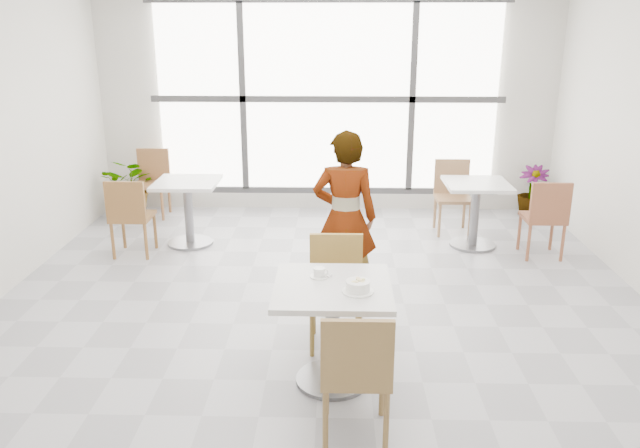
{
  "coord_description": "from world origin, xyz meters",
  "views": [
    {
      "loc": [
        0.11,
        -4.79,
        2.46
      ],
      "look_at": [
        0.0,
        -0.3,
        1.0
      ],
      "focal_mm": 35.05,
      "sensor_mm": 36.0,
      "label": 1
    }
  ],
  "objects_px": {
    "chair_far": "(336,283)",
    "bg_table_left": "(188,203)",
    "bg_chair_left_far": "(152,178)",
    "bg_table_right": "(475,205)",
    "person": "(345,218)",
    "coffee_cup": "(320,273)",
    "plant_left": "(133,187)",
    "chair_near": "(356,368)",
    "bg_chair_left_near": "(130,213)",
    "plant_right": "(532,191)",
    "oatmeal_bowl": "(358,286)",
    "main_table": "(332,315)",
    "bg_chair_right_far": "(452,191)",
    "bg_chair_right_near": "(546,214)"
  },
  "relations": [
    {
      "from": "chair_far",
      "to": "oatmeal_bowl",
      "type": "bearing_deg",
      "value": -78.86
    },
    {
      "from": "bg_chair_right_far",
      "to": "person",
      "type": "bearing_deg",
      "value": -123.13
    },
    {
      "from": "bg_chair_right_far",
      "to": "plant_right",
      "type": "xyz_separation_m",
      "value": [
        1.17,
        0.63,
        -0.16
      ]
    },
    {
      "from": "bg_table_right",
      "to": "bg_chair_left_far",
      "type": "height_order",
      "value": "bg_chair_left_far"
    },
    {
      "from": "bg_table_right",
      "to": "bg_chair_right_far",
      "type": "bearing_deg",
      "value": 105.98
    },
    {
      "from": "bg_chair_right_near",
      "to": "person",
      "type": "bearing_deg",
      "value": 27.21
    },
    {
      "from": "bg_chair_right_near",
      "to": "plant_right",
      "type": "distance_m",
      "value": 1.6
    },
    {
      "from": "plant_right",
      "to": "person",
      "type": "bearing_deg",
      "value": -133.11
    },
    {
      "from": "main_table",
      "to": "bg_chair_left_near",
      "type": "bearing_deg",
      "value": 131.85
    },
    {
      "from": "chair_near",
      "to": "plant_left",
      "type": "height_order",
      "value": "chair_near"
    },
    {
      "from": "chair_far",
      "to": "person",
      "type": "bearing_deg",
      "value": 84.41
    },
    {
      "from": "bg_chair_left_near",
      "to": "bg_chair_right_far",
      "type": "relative_size",
      "value": 1.0
    },
    {
      "from": "chair_far",
      "to": "coffee_cup",
      "type": "height_order",
      "value": "chair_far"
    },
    {
      "from": "bg_table_left",
      "to": "bg_chair_left_far",
      "type": "height_order",
      "value": "bg_chair_left_far"
    },
    {
      "from": "bg_chair_right_far",
      "to": "plant_left",
      "type": "relative_size",
      "value": 1.1
    },
    {
      "from": "oatmeal_bowl",
      "to": "person",
      "type": "bearing_deg",
      "value": 92.53
    },
    {
      "from": "coffee_cup",
      "to": "bg_table_right",
      "type": "bearing_deg",
      "value": 58.45
    },
    {
      "from": "person",
      "to": "bg_chair_left_far",
      "type": "distance_m",
      "value": 3.63
    },
    {
      "from": "bg_chair_left_far",
      "to": "plant_right",
      "type": "bearing_deg",
      "value": 0.56
    },
    {
      "from": "bg_table_right",
      "to": "bg_chair_right_far",
      "type": "relative_size",
      "value": 0.86
    },
    {
      "from": "person",
      "to": "bg_chair_left_far",
      "type": "height_order",
      "value": "person"
    },
    {
      "from": "oatmeal_bowl",
      "to": "bg_table_left",
      "type": "relative_size",
      "value": 0.28
    },
    {
      "from": "main_table",
      "to": "bg_table_right",
      "type": "distance_m",
      "value": 3.3
    },
    {
      "from": "plant_right",
      "to": "bg_chair_right_near",
      "type": "bearing_deg",
      "value": -102.13
    },
    {
      "from": "oatmeal_bowl",
      "to": "person",
      "type": "relative_size",
      "value": 0.13
    },
    {
      "from": "oatmeal_bowl",
      "to": "coffee_cup",
      "type": "bearing_deg",
      "value": 135.71
    },
    {
      "from": "chair_near",
      "to": "bg_table_left",
      "type": "bearing_deg",
      "value": -62.85
    },
    {
      "from": "chair_far",
      "to": "bg_table_left",
      "type": "bearing_deg",
      "value": 126.79
    },
    {
      "from": "bg_table_right",
      "to": "person",
      "type": "bearing_deg",
      "value": -135.22
    },
    {
      "from": "coffee_cup",
      "to": "bg_chair_left_near",
      "type": "bearing_deg",
      "value": 132.28
    },
    {
      "from": "chair_far",
      "to": "bg_table_left",
      "type": "distance_m",
      "value": 2.82
    },
    {
      "from": "bg_chair_left_near",
      "to": "chair_far",
      "type": "bearing_deg",
      "value": 140.41
    },
    {
      "from": "coffee_cup",
      "to": "bg_chair_left_far",
      "type": "distance_m",
      "value": 4.53
    },
    {
      "from": "coffee_cup",
      "to": "bg_table_left",
      "type": "relative_size",
      "value": 0.21
    },
    {
      "from": "chair_far",
      "to": "plant_left",
      "type": "distance_m",
      "value": 4.24
    },
    {
      "from": "chair_near",
      "to": "bg_chair_right_far",
      "type": "xyz_separation_m",
      "value": [
        1.29,
        4.1,
        0.0
      ]
    },
    {
      "from": "coffee_cup",
      "to": "bg_chair_left_far",
      "type": "height_order",
      "value": "bg_chair_left_far"
    },
    {
      "from": "chair_near",
      "to": "bg_chair_left_near",
      "type": "relative_size",
      "value": 1.0
    },
    {
      "from": "chair_near",
      "to": "bg_chair_left_near",
      "type": "bearing_deg",
      "value": -52.98
    },
    {
      "from": "bg_chair_right_near",
      "to": "oatmeal_bowl",
      "type": "bearing_deg",
      "value": 51.46
    },
    {
      "from": "chair_far",
      "to": "oatmeal_bowl",
      "type": "xyz_separation_m",
      "value": [
        0.14,
        -0.73,
        0.29
      ]
    },
    {
      "from": "bg_chair_left_near",
      "to": "plant_left",
      "type": "height_order",
      "value": "bg_chair_left_near"
    },
    {
      "from": "main_table",
      "to": "bg_table_left",
      "type": "height_order",
      "value": "same"
    },
    {
      "from": "chair_near",
      "to": "main_table",
      "type": "bearing_deg",
      "value": -77.49
    },
    {
      "from": "bg_table_right",
      "to": "bg_chair_left_near",
      "type": "height_order",
      "value": "bg_chair_left_near"
    },
    {
      "from": "bg_chair_right_far",
      "to": "plant_left",
      "type": "xyz_separation_m",
      "value": [
        -4.07,
        0.47,
        -0.1
      ]
    },
    {
      "from": "coffee_cup",
      "to": "plant_left",
      "type": "height_order",
      "value": "coffee_cup"
    },
    {
      "from": "person",
      "to": "bg_chair_right_near",
      "type": "height_order",
      "value": "person"
    },
    {
      "from": "bg_chair_left_far",
      "to": "bg_table_left",
      "type": "bearing_deg",
      "value": -57.43
    },
    {
      "from": "bg_table_right",
      "to": "oatmeal_bowl",
      "type": "bearing_deg",
      "value": -115.42
    }
  ]
}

